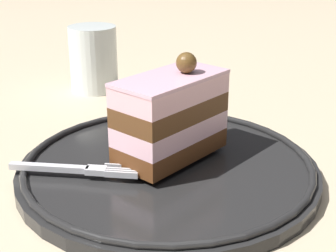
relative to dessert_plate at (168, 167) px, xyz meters
name	(u,v)px	position (x,y,z in m)	size (l,w,h in m)	color
ground_plane	(145,179)	(-0.01, -0.02, -0.01)	(2.40, 2.40, 0.00)	tan
dessert_plate	(168,167)	(0.00, 0.00, 0.00)	(0.25, 0.25, 0.02)	black
cake_slice	(174,117)	(0.00, 0.01, 0.04)	(0.07, 0.11, 0.09)	brown
fork	(78,169)	(-0.02, -0.07, 0.01)	(0.08, 0.08, 0.00)	silver
drink_glass_far	(94,63)	(-0.25, 0.06, 0.03)	(0.06, 0.06, 0.08)	white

